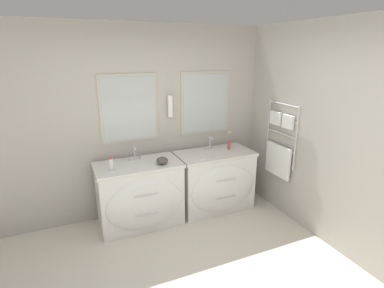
{
  "coord_description": "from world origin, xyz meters",
  "views": [
    {
      "loc": [
        -0.94,
        -2.01,
        2.25
      ],
      "look_at": [
        0.52,
        1.34,
        1.11
      ],
      "focal_mm": 28.0,
      "sensor_mm": 36.0,
      "label": 1
    }
  ],
  "objects_px": {
    "toiletry_bottle": "(111,164)",
    "flower_vase": "(229,142)",
    "vanity_right": "(215,181)",
    "vanity_left": "(140,195)",
    "amenity_bowl": "(162,161)"
  },
  "relations": [
    {
      "from": "toiletry_bottle",
      "to": "amenity_bowl",
      "type": "xyz_separation_m",
      "value": [
        0.63,
        -0.04,
        -0.03
      ]
    },
    {
      "from": "vanity_left",
      "to": "vanity_right",
      "type": "bearing_deg",
      "value": 0.0
    },
    {
      "from": "toiletry_bottle",
      "to": "flower_vase",
      "type": "distance_m",
      "value": 1.73
    },
    {
      "from": "vanity_right",
      "to": "vanity_left",
      "type": "bearing_deg",
      "value": 180.0
    },
    {
      "from": "vanity_left",
      "to": "vanity_right",
      "type": "distance_m",
      "value": 1.12
    },
    {
      "from": "amenity_bowl",
      "to": "vanity_right",
      "type": "bearing_deg",
      "value": 6.65
    },
    {
      "from": "vanity_right",
      "to": "toiletry_bottle",
      "type": "height_order",
      "value": "toiletry_bottle"
    },
    {
      "from": "vanity_right",
      "to": "amenity_bowl",
      "type": "relative_size",
      "value": 7.17
    },
    {
      "from": "vanity_right",
      "to": "flower_vase",
      "type": "distance_m",
      "value": 0.6
    },
    {
      "from": "toiletry_bottle",
      "to": "amenity_bowl",
      "type": "distance_m",
      "value": 0.63
    },
    {
      "from": "toiletry_bottle",
      "to": "flower_vase",
      "type": "relative_size",
      "value": 0.62
    },
    {
      "from": "vanity_left",
      "to": "toiletry_bottle",
      "type": "height_order",
      "value": "toiletry_bottle"
    },
    {
      "from": "vanity_right",
      "to": "amenity_bowl",
      "type": "bearing_deg",
      "value": -173.35
    },
    {
      "from": "vanity_left",
      "to": "amenity_bowl",
      "type": "distance_m",
      "value": 0.56
    },
    {
      "from": "toiletry_bottle",
      "to": "amenity_bowl",
      "type": "relative_size",
      "value": 1.12
    }
  ]
}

